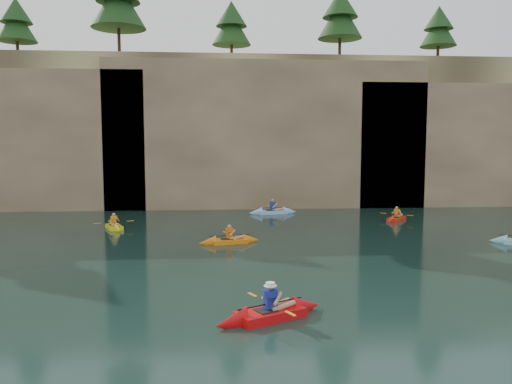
{
  "coord_description": "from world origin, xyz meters",
  "views": [
    {
      "loc": [
        -1.76,
        -15.32,
        4.96
      ],
      "look_at": [
        -0.23,
        4.35,
        3.0
      ],
      "focal_mm": 35.0,
      "sensor_mm": 36.0,
      "label": 1
    }
  ],
  "objects": [
    {
      "name": "sea_cave_east",
      "position": [
        10.0,
        21.95,
        2.25
      ],
      "size": [
        5.0,
        1.0,
        4.5
      ],
      "primitive_type": "cube",
      "color": "black",
      "rests_on": "ground"
    },
    {
      "name": "sea_cave_center",
      "position": [
        -4.0,
        21.95,
        1.6
      ],
      "size": [
        3.5,
        1.0,
        3.2
      ],
      "primitive_type": "cube",
      "color": "black",
      "rests_on": "ground"
    },
    {
      "name": "cliff",
      "position": [
        0.0,
        30.0,
        6.0
      ],
      "size": [
        70.0,
        16.0,
        12.0
      ],
      "primitive_type": "cube",
      "color": "tan",
      "rests_on": "ground"
    },
    {
      "name": "kayaker_red_far",
      "position": [
        9.69,
        15.52,
        0.14
      ],
      "size": [
        2.45,
        2.74,
        1.1
      ],
      "rotation": [
        0.0,
        0.0,
        0.87
      ],
      "color": "red",
      "rests_on": "ground"
    },
    {
      "name": "cliff_slab_center",
      "position": [
        2.0,
        22.6,
        5.7
      ],
      "size": [
        24.0,
        2.4,
        11.4
      ],
      "primitive_type": "cube",
      "color": "tan",
      "rests_on": "ground"
    },
    {
      "name": "kayaker_orange",
      "position": [
        -1.19,
        8.96,
        0.14
      ],
      "size": [
        3.13,
        2.26,
        1.16
      ],
      "rotation": [
        0.0,
        0.0,
        0.23
      ],
      "color": "orange",
      "rests_on": "ground"
    },
    {
      "name": "kayaker_yellow",
      "position": [
        -7.72,
        13.64,
        0.14
      ],
      "size": [
        2.13,
        2.85,
        1.15
      ],
      "rotation": [
        0.0,
        0.0,
        -1.16
      ],
      "color": "yellow",
      "rests_on": "ground"
    },
    {
      "name": "cliff_pines",
      "position": [
        0.0,
        25.0,
        15.91
      ],
      "size": [
        56.0,
        6.0,
        7.83
      ],
      "primitive_type": null,
      "color": "black",
      "rests_on": "cliff"
    },
    {
      "name": "ground",
      "position": [
        0.0,
        0.0,
        0.0
      ],
      "size": [
        160.0,
        160.0,
        0.0
      ],
      "primitive_type": "plane",
      "color": "black",
      "rests_on": "ground"
    },
    {
      "name": "kayaker_ltblue_mid",
      "position": [
        2.08,
        19.0,
        0.16
      ],
      "size": [
        3.48,
        2.52,
        1.3
      ],
      "rotation": [
        0.0,
        0.0,
        0.15
      ],
      "color": "#95C2F9",
      "rests_on": "ground"
    },
    {
      "name": "main_kayaker",
      "position": [
        -0.3,
        -1.74,
        0.17
      ],
      "size": [
        3.46,
        2.31,
        1.3
      ],
      "rotation": [
        0.0,
        0.0,
        0.48
      ],
      "color": "red",
      "rests_on": "ground"
    }
  ]
}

